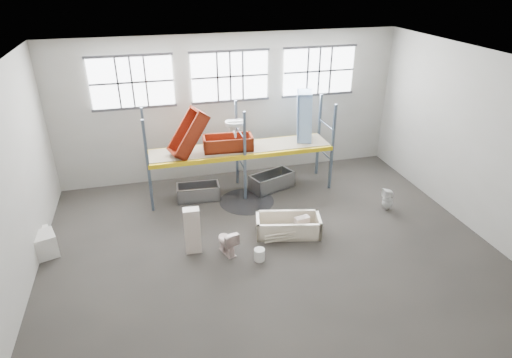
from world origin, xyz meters
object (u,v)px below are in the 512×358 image
object	(u,v)px
cistern_tall	(192,231)
rust_tub_flat	(228,143)
bucket	(259,255)
toilet_beige	(227,241)
carton_near	(41,245)
toilet_white	(388,199)
steel_tub_right	(272,181)
steel_tub_left	(198,192)
blue_tub_upright	(304,117)
bathtub_beige	(288,225)

from	to	relation	value
cistern_tall	rust_tub_flat	bearing A→B (deg)	65.64
cistern_tall	bucket	bearing A→B (deg)	-23.80
cistern_tall	rust_tub_flat	xyz separation A→B (m)	(1.60, 3.03, 1.16)
toilet_beige	rust_tub_flat	size ratio (longest dim) A/B	0.46
cistern_tall	carton_near	bearing A→B (deg)	171.70
toilet_beige	toilet_white	distance (m)	5.43
steel_tub_right	carton_near	world-z (taller)	carton_near
carton_near	steel_tub_right	bearing A→B (deg)	17.03
cistern_tall	rust_tub_flat	world-z (taller)	rust_tub_flat
rust_tub_flat	toilet_beige	bearing A→B (deg)	-102.50
steel_tub_left	rust_tub_flat	size ratio (longest dim) A/B	0.87
blue_tub_upright	bucket	bearing A→B (deg)	-123.02
cistern_tall	rust_tub_flat	size ratio (longest dim) A/B	0.83
bathtub_beige	steel_tub_right	distance (m)	2.83
toilet_white	blue_tub_upright	distance (m)	3.82
steel_tub_left	rust_tub_flat	bearing A→B (deg)	9.25
carton_near	toilet_white	bearing A→B (deg)	-0.86
rust_tub_flat	blue_tub_upright	xyz separation A→B (m)	(2.67, 0.22, 0.57)
bathtub_beige	toilet_beige	bearing A→B (deg)	-152.96
toilet_white	steel_tub_right	xyz separation A→B (m)	(-3.12, 2.30, -0.08)
bathtub_beige	toilet_beige	xyz separation A→B (m)	(-1.88, -0.47, 0.10)
bucket	carton_near	world-z (taller)	carton_near
bathtub_beige	cistern_tall	xyz separation A→B (m)	(-2.74, -0.16, 0.39)
steel_tub_right	blue_tub_upright	bearing A→B (deg)	13.40
cistern_tall	carton_near	distance (m)	4.02
rust_tub_flat	steel_tub_left	bearing A→B (deg)	-170.75
bathtub_beige	blue_tub_upright	world-z (taller)	blue_tub_upright
bucket	steel_tub_left	bearing A→B (deg)	106.51
toilet_beige	steel_tub_right	size ratio (longest dim) A/B	0.48
bathtub_beige	steel_tub_right	size ratio (longest dim) A/B	1.21
toilet_white	carton_near	xyz separation A→B (m)	(-10.13, 0.15, -0.03)
bathtub_beige	toilet_white	bearing A→B (deg)	21.32
rust_tub_flat	bucket	distance (m)	4.21
steel_tub_left	steel_tub_right	world-z (taller)	steel_tub_right
toilet_beige	cistern_tall	size ratio (longest dim) A/B	0.56
rust_tub_flat	bucket	world-z (taller)	rust_tub_flat
bathtub_beige	rust_tub_flat	distance (m)	3.45
bathtub_beige	carton_near	bearing A→B (deg)	-172.62
rust_tub_flat	steel_tub_right	bearing A→B (deg)	-2.49
blue_tub_upright	carton_near	size ratio (longest dim) A/B	2.30
toilet_white	cistern_tall	bearing A→B (deg)	-76.56
toilet_white	blue_tub_upright	xyz separation A→B (m)	(-1.93, 2.58, 2.04)
steel_tub_right	blue_tub_upright	world-z (taller)	blue_tub_upright
toilet_beige	blue_tub_upright	size ratio (longest dim) A/B	0.42
bathtub_beige	steel_tub_left	world-z (taller)	bathtub_beige
rust_tub_flat	blue_tub_upright	bearing A→B (deg)	4.68
cistern_tall	bucket	world-z (taller)	cistern_tall
cistern_tall	rust_tub_flat	distance (m)	3.62
steel_tub_right	bucket	xyz separation A→B (m)	(-1.47, -3.80, -0.11)
toilet_beige	steel_tub_left	xyz separation A→B (m)	(-0.34, 3.16, -0.11)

